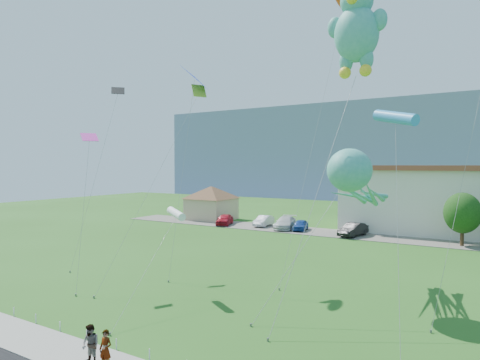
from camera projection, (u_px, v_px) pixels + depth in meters
name	position (u px, v px, depth m)	size (l,w,h in m)	color
ground	(153.00, 344.00, 19.59)	(160.00, 160.00, 0.00)	#255317
parking_strip	(365.00, 236.00, 49.31)	(70.00, 6.00, 0.06)	#59544C
hill_ridge	(449.00, 150.00, 121.05)	(160.00, 50.00, 25.00)	slate
pavilion	(211.00, 200.00, 64.40)	(9.20, 9.20, 5.00)	tan
rope_fence	(132.00, 349.00, 18.48)	(26.05, 0.05, 0.50)	white
tree_near	(462.00, 213.00, 43.07)	(3.60, 3.60, 5.47)	#3F2B19
pedestrian_left	(106.00, 350.00, 16.99)	(0.57, 0.37, 1.57)	gray
pedestrian_right	(91.00, 345.00, 17.41)	(0.78, 0.61, 1.61)	gray
parked_car_red	(225.00, 219.00, 58.43)	(1.73, 4.29, 1.46)	#B31627
parked_car_silver	(264.00, 221.00, 57.20)	(1.47, 4.22, 1.39)	silver
parked_car_white	(285.00, 223.00, 54.67)	(2.18, 5.37, 1.56)	silver
parked_car_blue	(300.00, 225.00, 53.43)	(1.55, 3.86, 1.31)	navy
parked_car_black	(353.00, 229.00, 49.09)	(1.61, 4.62, 1.52)	black
octopus_kite	(355.00, 180.00, 26.44)	(4.31, 12.57, 9.22)	teal
teddy_bear_kite	(356.00, 27.00, 26.72)	(3.77, 10.70, 19.71)	teal
small_kite_yellow	(187.00, 114.00, 32.23)	(1.83, 9.95, 14.42)	#B3D632
small_kite_cyan	(395.00, 119.00, 18.23)	(1.58, 5.73, 10.70)	#2E8ED0
small_kite_white	(176.00, 214.00, 27.43)	(2.18, 8.33, 5.54)	white
small_kite_orange	(344.00, 6.00, 34.52)	(2.13, 10.24, 22.39)	#F44C1B
small_kite_pink	(88.00, 152.00, 29.88)	(3.01, 3.74, 10.64)	#F436BA
small_kite_blue	(194.00, 81.00, 32.93)	(1.80, 4.56, 15.68)	blue
small_kite_black	(112.00, 112.00, 36.18)	(1.29, 5.91, 15.06)	black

